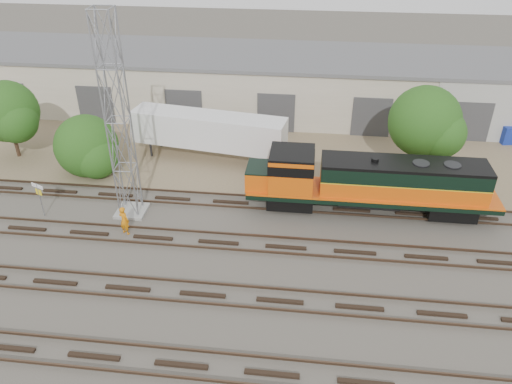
# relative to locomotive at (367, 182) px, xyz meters

# --- Properties ---
(ground) EXTENTS (140.00, 140.00, 0.00)m
(ground) POSITION_rel_locomotive_xyz_m (-8.78, -6.00, -2.20)
(ground) COLOR #47423A
(ground) RESTS_ON ground
(dirt_strip) EXTENTS (80.00, 16.00, 0.02)m
(dirt_strip) POSITION_rel_locomotive_xyz_m (-8.78, 9.00, -2.19)
(dirt_strip) COLOR #726047
(dirt_strip) RESTS_ON ground
(tracks) EXTENTS (80.00, 20.40, 0.28)m
(tracks) POSITION_rel_locomotive_xyz_m (-8.78, -9.00, -2.12)
(tracks) COLOR black
(tracks) RESTS_ON ground
(warehouse) EXTENTS (58.40, 10.40, 5.30)m
(warehouse) POSITION_rel_locomotive_xyz_m (-8.73, 16.98, 0.45)
(warehouse) COLOR beige
(warehouse) RESTS_ON ground
(locomotive) EXTENTS (15.77, 2.77, 3.79)m
(locomotive) POSITION_rel_locomotive_xyz_m (0.00, 0.00, 0.00)
(locomotive) COLOR black
(locomotive) RESTS_ON tracks
(signal_tower) EXTENTS (1.88, 1.88, 12.75)m
(signal_tower) POSITION_rel_locomotive_xyz_m (-14.98, -1.86, 4.02)
(signal_tower) COLOR gray
(signal_tower) RESTS_ON ground
(sign_post) EXTENTS (0.92, 0.42, 2.40)m
(sign_post) POSITION_rel_locomotive_xyz_m (-20.42, -2.95, -0.52)
(sign_post) COLOR gray
(sign_post) RESTS_ON ground
(worker) EXTENTS (0.81, 0.69, 1.88)m
(worker) POSITION_rel_locomotive_xyz_m (-14.58, -4.15, -1.26)
(worker) COLOR orange
(worker) RESTS_ON ground
(semi_trailer) EXTENTS (12.04, 4.17, 3.64)m
(semi_trailer) POSITION_rel_locomotive_xyz_m (-11.16, 6.22, 0.09)
(semi_trailer) COLOR silver
(semi_trailer) RESTS_ON ground
(dumpster_blue) EXTENTS (1.87, 1.79, 1.50)m
(dumpster_blue) POSITION_rel_locomotive_xyz_m (12.62, 12.22, -1.45)
(dumpster_blue) COLOR navy
(dumpster_blue) RESTS_ON ground
(tree_west) EXTENTS (4.87, 4.64, 6.07)m
(tree_west) POSITION_rel_locomotive_xyz_m (-26.25, 4.70, 1.43)
(tree_west) COLOR #382619
(tree_west) RESTS_ON ground
(tree_mid) EXTENTS (4.83, 4.60, 4.60)m
(tree_mid) POSITION_rel_locomotive_xyz_m (-19.65, 3.08, -0.29)
(tree_mid) COLOR #382619
(tree_mid) RESTS_ON ground
(tree_east) EXTENTS (5.23, 4.98, 6.73)m
(tree_east) POSITION_rel_locomotive_xyz_m (4.32, 5.24, 1.91)
(tree_east) COLOR #382619
(tree_east) RESTS_ON ground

